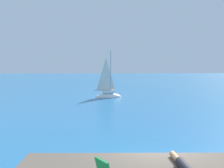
{
  "coord_description": "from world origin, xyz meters",
  "views": [
    {
      "loc": [
        -1.88,
        -8.58,
        3.95
      ],
      "look_at": [
        -1.2,
        15.58,
        1.86
      ],
      "focal_mm": 41.33,
      "sensor_mm": 36.0,
      "label": 1
    }
  ],
  "objects": [
    {
      "name": "sailboat_near",
      "position": [
        -1.53,
        19.66,
        0.31
      ],
      "size": [
        3.11,
        1.53,
        5.66
      ],
      "rotation": [
        0.0,
        0.0,
        0.18
      ],
      "color": "white",
      "rests_on": "ground"
    },
    {
      "name": "person_sunbather",
      "position": [
        0.2,
        -2.04,
        1.21
      ],
      "size": [
        0.28,
        1.76,
        0.25
      ],
      "rotation": [
        0.0,
        0.0,
        1.62
      ],
      "color": "black",
      "rests_on": "shore_ledge"
    }
  ]
}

